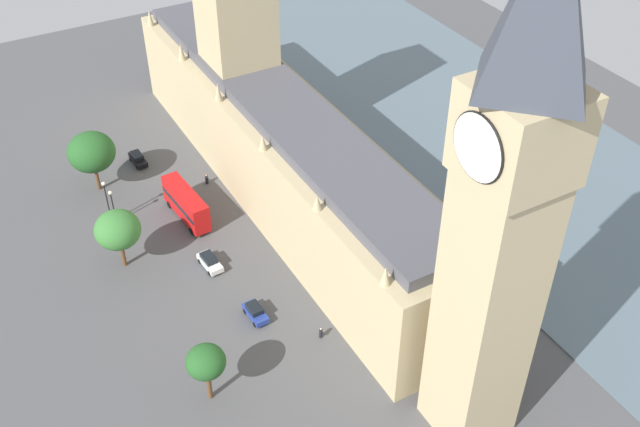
{
  "coord_description": "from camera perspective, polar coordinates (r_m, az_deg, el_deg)",
  "views": [
    {
      "loc": [
        37.8,
        81.28,
        68.67
      ],
      "look_at": [
        1.0,
        15.83,
        8.86
      ],
      "focal_mm": 42.31,
      "sensor_mm": 36.0,
      "label": 1
    }
  ],
  "objects": [
    {
      "name": "ground_plane",
      "position": [
        112.92,
        -3.5,
        1.0
      ],
      "size": [
        149.37,
        149.37,
        0.0
      ],
      "primitive_type": "plane",
      "color": "#4C4C4F"
    },
    {
      "name": "river_thames",
      "position": [
        130.53,
        11.63,
        6.0
      ],
      "size": [
        42.07,
        134.43,
        0.25
      ],
      "primitive_type": "cube",
      "color": "slate",
      "rests_on": "ground"
    },
    {
      "name": "parliament_building",
      "position": [
        109.8,
        -3.23,
        5.74
      ],
      "size": [
        14.07,
        79.37,
        33.99
      ],
      "color": "tan",
      "rests_on": "ground"
    },
    {
      "name": "clock_tower",
      "position": [
        65.76,
        13.84,
        0.42
      ],
      "size": [
        8.44,
        8.44,
        56.56
      ],
      "color": "tan",
      "rests_on": "ground"
    },
    {
      "name": "car_black_far_end",
      "position": [
        123.56,
        -13.62,
        4.06
      ],
      "size": [
        1.94,
        4.5,
        1.74
      ],
      "rotation": [
        0.0,
        0.0,
        0.04
      ],
      "color": "black",
      "rests_on": "ground"
    },
    {
      "name": "double_decker_bus_near_tower",
      "position": [
        109.54,
        -10.1,
        0.77
      ],
      "size": [
        3.36,
        10.67,
        4.75
      ],
      "rotation": [
        0.0,
        0.0,
        0.08
      ],
      "color": "red",
      "rests_on": "ground"
    },
    {
      "name": "car_white_by_river_gate",
      "position": [
        102.0,
        -8.34,
        -3.62
      ],
      "size": [
        2.2,
        4.6,
        1.74
      ],
      "rotation": [
        0.0,
        0.0,
        0.08
      ],
      "color": "silver",
      "rests_on": "ground"
    },
    {
      "name": "car_blue_kerbside",
      "position": [
        94.57,
        -4.91,
        -7.43
      ],
      "size": [
        2.02,
        4.17,
        1.74
      ],
      "rotation": [
        0.0,
        0.0,
        0.04
      ],
      "color": "navy",
      "rests_on": "ground"
    },
    {
      "name": "pedestrian_opposite_hall",
      "position": [
        117.04,
        -8.56,
        2.57
      ],
      "size": [
        0.6,
        0.49,
        1.64
      ],
      "rotation": [
        0.0,
        0.0,
        1.49
      ],
      "color": "black",
      "rests_on": "ground"
    },
    {
      "name": "pedestrian_midblock",
      "position": [
        92.11,
        0.07,
        -9.03
      ],
      "size": [
        0.6,
        0.65,
        1.52
      ],
      "rotation": [
        0.0,
        0.0,
        0.61
      ],
      "color": "black",
      "rests_on": "ground"
    },
    {
      "name": "plane_tree_trailing",
      "position": [
        116.14,
        -16.91,
        4.46
      ],
      "size": [
        7.01,
        7.01,
        9.72
      ],
      "color": "brown",
      "rests_on": "ground"
    },
    {
      "name": "plane_tree_leading",
      "position": [
        83.25,
        -8.63,
        -11.07
      ],
      "size": [
        4.41,
        4.41,
        7.78
      ],
      "color": "brown",
      "rests_on": "ground"
    },
    {
      "name": "plane_tree_under_trees",
      "position": [
        101.2,
        -15.06,
        -1.21
      ],
      "size": [
        6.05,
        6.05,
        8.72
      ],
      "color": "brown",
      "rests_on": "ground"
    },
    {
      "name": "street_lamp_corner",
      "position": [
        110.22,
        -15.47,
        0.97
      ],
      "size": [
        0.56,
        0.56,
        5.57
      ],
      "color": "black",
      "rests_on": "ground"
    },
    {
      "name": "street_lamp_slot_10",
      "position": [
        110.05,
        -15.89,
        1.38
      ],
      "size": [
        0.56,
        0.56,
        7.01
      ],
      "color": "black",
      "rests_on": "ground"
    }
  ]
}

